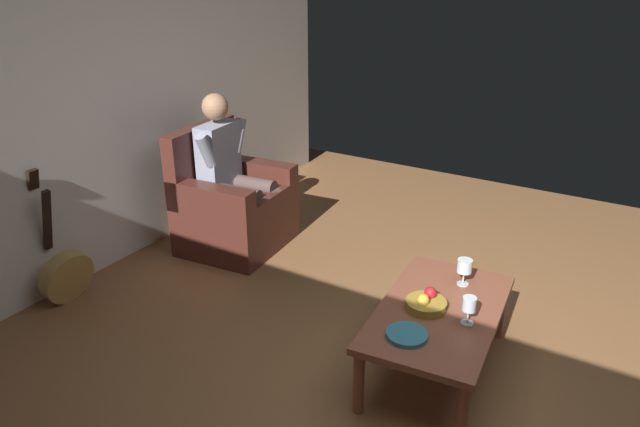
# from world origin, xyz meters

# --- Properties ---
(ground_plane) EXTENTS (6.89, 6.89, 0.00)m
(ground_plane) POSITION_xyz_m (0.00, 0.00, 0.00)
(ground_plane) COLOR brown
(wall_back) EXTENTS (5.92, 0.06, 2.54)m
(wall_back) POSITION_xyz_m (0.00, -2.90, 1.27)
(wall_back) COLOR silver
(wall_back) RESTS_ON ground
(armchair) EXTENTS (0.88, 0.81, 0.99)m
(armchair) POSITION_xyz_m (-0.82, -2.27, 0.34)
(armchair) COLOR #4C231C
(armchair) RESTS_ON ground
(person_seated) EXTENTS (0.65, 0.61, 1.26)m
(person_seated) POSITION_xyz_m (-0.82, -2.24, 0.68)
(person_seated) COLOR #9096AB
(person_seated) RESTS_ON ground
(coffee_table) EXTENTS (1.17, 0.74, 0.42)m
(coffee_table) POSITION_xyz_m (-0.12, -0.22, 0.37)
(coffee_table) COLOR brown
(coffee_table) RESTS_ON ground
(guitar) EXTENTS (0.38, 0.28, 0.96)m
(guitar) POSITION_xyz_m (0.48, -2.70, 0.22)
(guitar) COLOR #A98446
(guitar) RESTS_ON ground
(wine_glass_near) EXTENTS (0.09, 0.09, 0.16)m
(wine_glass_near) POSITION_xyz_m (-0.46, -0.20, 0.53)
(wine_glass_near) COLOR silver
(wine_glass_near) RESTS_ON coffee_table
(wine_glass_far) EXTENTS (0.07, 0.07, 0.16)m
(wine_glass_far) POSITION_xyz_m (-0.07, -0.05, 0.53)
(wine_glass_far) COLOR silver
(wine_glass_far) RESTS_ON coffee_table
(fruit_bowl) EXTENTS (0.23, 0.23, 0.11)m
(fruit_bowl) POSITION_xyz_m (-0.09, -0.29, 0.45)
(fruit_bowl) COLOR olive
(fruit_bowl) RESTS_ON coffee_table
(decorative_dish) EXTENTS (0.22, 0.22, 0.02)m
(decorative_dish) POSITION_xyz_m (0.21, -0.27, 0.43)
(decorative_dish) COLOR teal
(decorative_dish) RESTS_ON coffee_table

